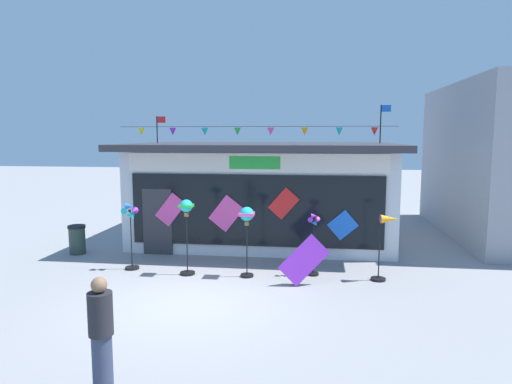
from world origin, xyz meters
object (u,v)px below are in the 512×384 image
wind_spinner_far_left (130,227)px  wind_spinner_left (187,218)px  wind_spinner_center_left (247,221)px  wind_spinner_right (386,236)px  kite_shop_building (265,190)px  person_mid_plaza (101,335)px  wind_spinner_center_right (314,239)px  trash_bin (77,239)px  display_kite_on_ground (304,260)px

wind_spinner_far_left → wind_spinner_left: size_ratio=0.92×
wind_spinner_left → wind_spinner_center_left: wind_spinner_left is taller
wind_spinner_left → wind_spinner_right: 5.01m
kite_shop_building → wind_spinner_center_left: bearing=-89.5°
wind_spinner_far_left → person_mid_plaza: size_ratio=1.08×
wind_spinner_left → person_mid_plaza: bearing=-86.2°
person_mid_plaza → kite_shop_building: bearing=66.6°
wind_spinner_left → wind_spinner_center_right: size_ratio=1.21×
wind_spinner_far_left → person_mid_plaza: 6.03m
person_mid_plaza → trash_bin: 8.23m
wind_spinner_left → trash_bin: bearing=158.0°
wind_spinner_far_left → display_kite_on_ground: (4.64, -0.71, -0.55)m
wind_spinner_left → wind_spinner_right: bearing=1.6°
wind_spinner_center_left → person_mid_plaza: (-1.21, -5.46, -0.59)m
trash_bin → display_kite_on_ground: size_ratio=0.76×
wind_spinner_right → wind_spinner_center_right: bearing=173.7°
trash_bin → wind_spinner_far_left: bearing=-30.3°
display_kite_on_ground → trash_bin: bearing=163.5°
wind_spinner_center_right → wind_spinner_right: wind_spinner_right is taller
wind_spinner_center_right → trash_bin: 7.28m
display_kite_on_ground → wind_spinner_right: bearing=17.2°
wind_spinner_left → wind_spinner_center_right: bearing=5.9°
wind_spinner_center_right → wind_spinner_right: bearing=-6.3°
wind_spinner_center_left → display_kite_on_ground: (1.46, -0.48, -0.82)m
wind_spinner_center_right → person_mid_plaza: size_ratio=0.97×
wind_spinner_center_left → display_kite_on_ground: wind_spinner_center_left is taller
display_kite_on_ground → wind_spinner_left: bearing=171.2°
display_kite_on_ground → wind_spinner_center_left: bearing=161.7°
wind_spinner_right → display_kite_on_ground: (-1.98, -0.61, -0.50)m
person_mid_plaza → wind_spinner_center_left: bearing=60.8°
wind_spinner_left → trash_bin: (-3.91, 1.58, -1.03)m
wind_spinner_right → person_mid_plaza: person_mid_plaza is taller
wind_spinner_right → trash_bin: size_ratio=1.90×
wind_spinner_left → wind_spinner_right: size_ratio=1.18×
wind_spinner_center_left → wind_spinner_center_right: (1.68, 0.32, -0.48)m
wind_spinner_center_right → display_kite_on_ground: size_ratio=1.41×
kite_shop_building → display_kite_on_ground: bearing=-73.1°
trash_bin → display_kite_on_ground: display_kite_on_ground is taller
wind_spinner_far_left → trash_bin: bearing=149.7°
wind_spinner_right → display_kite_on_ground: bearing=-162.8°
kite_shop_building → wind_spinner_left: kite_shop_building is taller
wind_spinner_center_right → person_mid_plaza: (-2.89, -5.79, -0.11)m
wind_spinner_right → trash_bin: wind_spinner_right is taller
wind_spinner_far_left → wind_spinner_left: (1.62, -0.24, 0.31)m
kite_shop_building → wind_spinner_center_left: 4.47m
wind_spinner_far_left → wind_spinner_left: bearing=-8.4°
kite_shop_building → person_mid_plaza: kite_shop_building is taller
wind_spinner_right → kite_shop_building: bearing=128.7°
wind_spinner_center_right → person_mid_plaza: 6.47m
wind_spinner_center_right → person_mid_plaza: person_mid_plaza is taller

